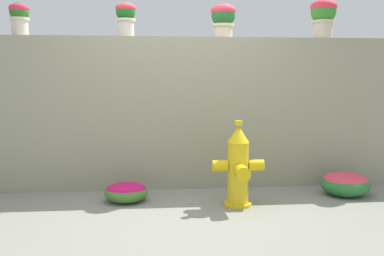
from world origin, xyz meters
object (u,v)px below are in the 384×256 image
Objects in this scene: potted_plant_2 at (126,16)px; flower_bush_left at (126,191)px; potted_plant_1 at (19,16)px; potted_plant_3 at (223,17)px; fire_hydrant at (238,167)px; potted_plant_4 at (323,14)px; flower_bush_right at (345,183)px.

flower_bush_left is at bearing -89.03° from potted_plant_2.
potted_plant_1 is 2.34m from potted_plant_3.
fire_hydrant is at bearing -20.40° from potted_plant_1.
potted_plant_2 is 1.14m from potted_plant_3.
potted_plant_4 is (1.21, -0.04, 0.05)m from potted_plant_3.
potted_plant_2 is 0.85× the size of flower_bush_left.
flower_bush_right is (0.10, -0.54, -1.93)m from potted_plant_4.
potted_plant_3 reaches higher than potted_plant_1.
potted_plant_3 is at bearing 91.79° from fire_hydrant.
fire_hydrant is (1.16, -0.81, -1.62)m from potted_plant_2.
potted_plant_2 is 1.99m from flower_bush_left.
flower_bush_right is at bearing -12.30° from potted_plant_2.
fire_hydrant is at bearing -34.71° from potted_plant_2.
potted_plant_1 reaches higher than flower_bush_left.
potted_plant_4 is 0.87× the size of flower_bush_right.
potted_plant_4 is 3.10m from flower_bush_left.
potted_plant_2 is 2.34m from potted_plant_4.
potted_plant_2 is 0.83× the size of potted_plant_4.
potted_plant_1 is at bearing 159.60° from fire_hydrant.
potted_plant_3 is 1.21m from potted_plant_4.
potted_plant_3 is at bearing -0.66° from potted_plant_1.
potted_plant_1 is 0.97× the size of potted_plant_2.
fire_hydrant is (2.37, -0.88, -1.61)m from potted_plant_1.
potted_plant_3 is 0.75× the size of flower_bush_right.
flower_bush_right is at bearing -23.92° from potted_plant_3.
flower_bush_right is (2.45, -0.53, -1.88)m from potted_plant_2.
potted_plant_2 is at bearing -3.50° from potted_plant_1.
potted_plant_4 is at bearing -1.68° from potted_plant_3.
potted_plant_4 is 2.01m from flower_bush_right.
fire_hydrant is 1.91× the size of flower_bush_left.
potted_plant_1 is 0.81× the size of potted_plant_4.
potted_plant_3 is 0.87× the size of potted_plant_4.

